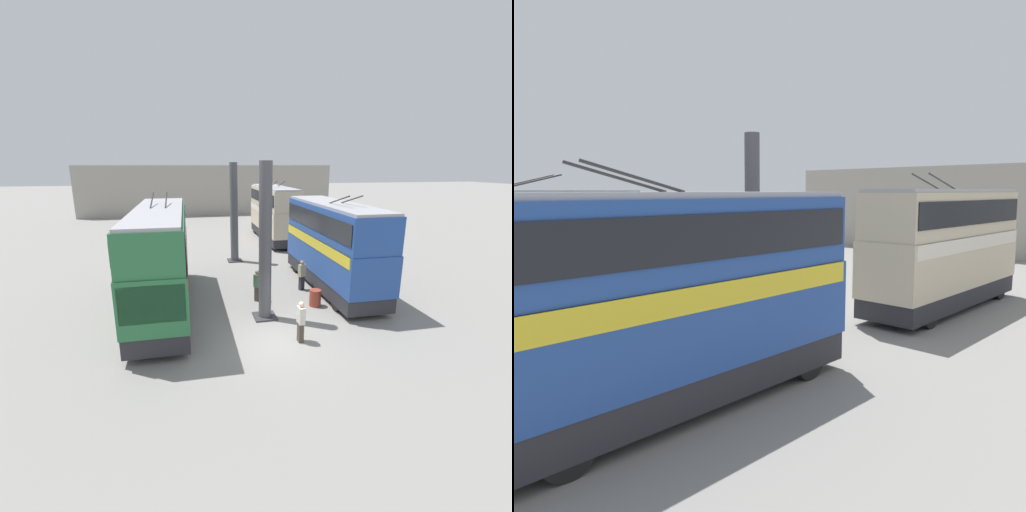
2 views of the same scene
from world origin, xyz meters
TOP-DOWN VIEW (x-y plane):
  - ground_plane at (0.00, 0.00)m, footprint 240.00×240.00m
  - depot_back_wall at (37.53, 0.00)m, footprint 0.50×36.00m
  - support_column_near at (2.45, 0.00)m, footprint 1.06×1.06m
  - support_column_far at (12.64, 0.00)m, footprint 1.06×1.06m
  - bus_left_near at (5.70, -4.77)m, footprint 9.61×2.54m
  - bus_left_far at (19.46, -4.77)m, footprint 10.01×2.54m
  - bus_right_far at (4.57, 4.77)m, footprint 10.86×2.54m
  - person_by_left_row at (5.67, -2.94)m, footprint 0.39×0.48m
  - person_aisle_midway at (4.56, -0.06)m, footprint 0.48×0.45m
  - person_aisle_foreground at (-0.12, -0.91)m, footprint 0.42×0.25m
  - oil_drum at (3.26, -2.86)m, footprint 0.62×0.62m

SIDE VIEW (x-z plane):
  - ground_plane at x=0.00m, z-range 0.00..0.00m
  - oil_drum at x=3.26m, z-range 0.00..0.87m
  - person_aisle_midway at x=4.56m, z-range 0.05..1.78m
  - person_aisle_foreground at x=-0.12m, z-range 0.06..1.82m
  - person_by_left_row at x=5.67m, z-range 0.06..1.83m
  - bus_left_near at x=5.70m, z-range 0.04..5.68m
  - bus_right_far at x=4.57m, z-range 0.06..5.73m
  - bus_left_far at x=19.46m, z-range 0.04..5.77m
  - support_column_near at x=2.45m, z-range -0.12..7.14m
  - support_column_far at x=12.64m, z-range -0.12..7.14m
  - depot_back_wall at x=37.53m, z-range 0.00..7.03m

